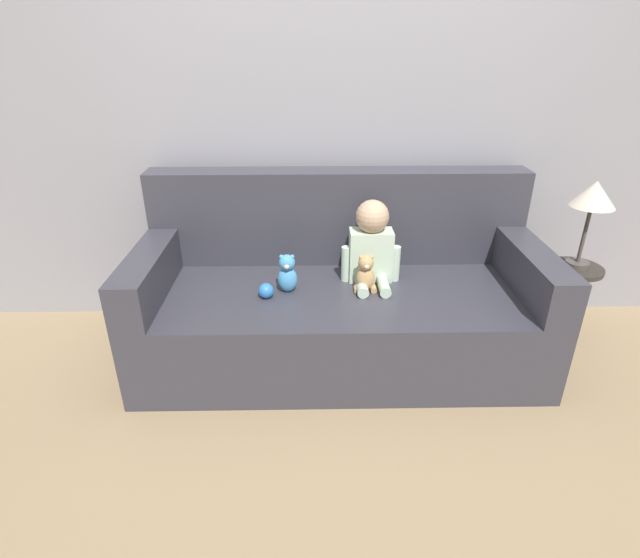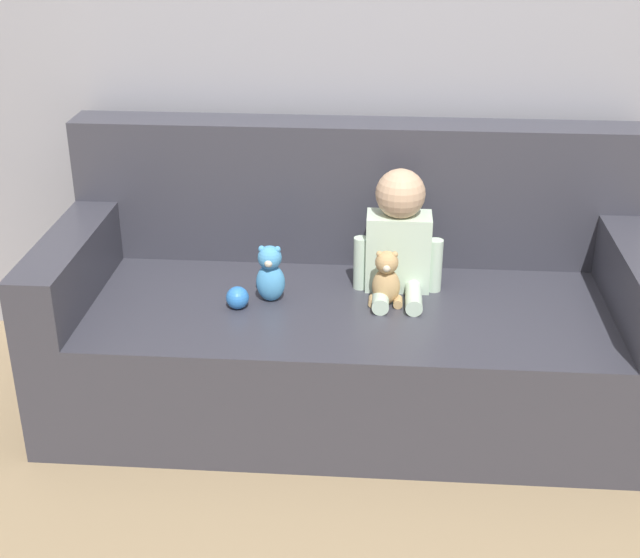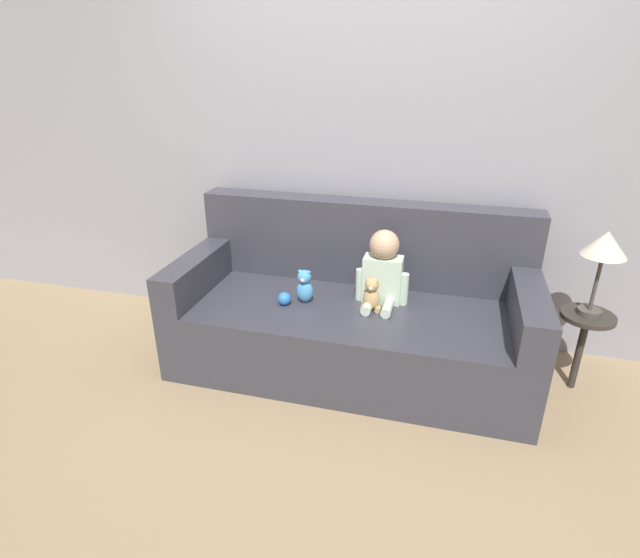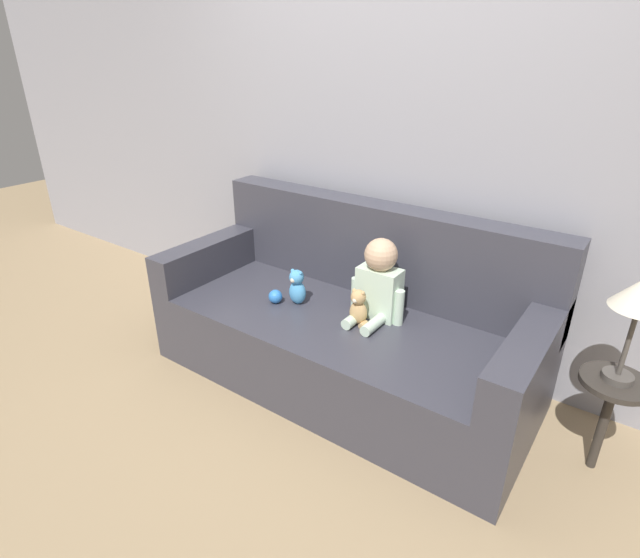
{
  "view_description": "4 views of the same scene",
  "coord_description": "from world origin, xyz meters",
  "px_view_note": "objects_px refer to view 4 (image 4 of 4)",
  "views": [
    {
      "loc": [
        -0.15,
        -2.29,
        1.59
      ],
      "look_at": [
        -0.11,
        -0.12,
        0.53
      ],
      "focal_mm": 28.0,
      "sensor_mm": 36.0,
      "label": 1
    },
    {
      "loc": [
        0.1,
        -2.75,
        1.79
      ],
      "look_at": [
        -0.1,
        -0.07,
        0.52
      ],
      "focal_mm": 50.0,
      "sensor_mm": 36.0,
      "label": 2
    },
    {
      "loc": [
        0.5,
        -2.55,
        1.74
      ],
      "look_at": [
        -0.17,
        -0.06,
        0.59
      ],
      "focal_mm": 28.0,
      "sensor_mm": 36.0,
      "label": 3
    },
    {
      "loc": [
        1.27,
        -1.97,
        1.72
      ],
      "look_at": [
        -0.08,
        -0.09,
        0.64
      ],
      "focal_mm": 28.0,
      "sensor_mm": 36.0,
      "label": 4
    }
  ],
  "objects_px": {
    "person_baby": "(378,283)",
    "teddy_bear_brown": "(358,308)",
    "plush_toy_side": "(297,287)",
    "couch": "(348,325)",
    "side_table": "(633,328)",
    "toy_ball": "(275,296)"
  },
  "relations": [
    {
      "from": "teddy_bear_brown",
      "to": "plush_toy_side",
      "type": "distance_m",
      "value": 0.39
    },
    {
      "from": "couch",
      "to": "toy_ball",
      "type": "height_order",
      "value": "couch"
    },
    {
      "from": "person_baby",
      "to": "teddy_bear_brown",
      "type": "xyz_separation_m",
      "value": [
        -0.04,
        -0.13,
        -0.1
      ]
    },
    {
      "from": "toy_ball",
      "to": "couch",
      "type": "bearing_deg",
      "value": 25.15
    },
    {
      "from": "couch",
      "to": "teddy_bear_brown",
      "type": "distance_m",
      "value": 0.25
    },
    {
      "from": "plush_toy_side",
      "to": "toy_ball",
      "type": "bearing_deg",
      "value": -147.93
    },
    {
      "from": "couch",
      "to": "side_table",
      "type": "bearing_deg",
      "value": 2.28
    },
    {
      "from": "couch",
      "to": "side_table",
      "type": "distance_m",
      "value": 1.34
    },
    {
      "from": "plush_toy_side",
      "to": "teddy_bear_brown",
      "type": "bearing_deg",
      "value": 0.37
    },
    {
      "from": "couch",
      "to": "toy_ball",
      "type": "relative_size",
      "value": 26.8
    },
    {
      "from": "teddy_bear_brown",
      "to": "side_table",
      "type": "height_order",
      "value": "side_table"
    },
    {
      "from": "side_table",
      "to": "teddy_bear_brown",
      "type": "bearing_deg",
      "value": -172.19
    },
    {
      "from": "toy_ball",
      "to": "person_baby",
      "type": "bearing_deg",
      "value": 20.1
    },
    {
      "from": "person_baby",
      "to": "toy_ball",
      "type": "height_order",
      "value": "person_baby"
    },
    {
      "from": "person_baby",
      "to": "plush_toy_side",
      "type": "bearing_deg",
      "value": -163.14
    },
    {
      "from": "couch",
      "to": "teddy_bear_brown",
      "type": "height_order",
      "value": "couch"
    },
    {
      "from": "toy_ball",
      "to": "side_table",
      "type": "relative_size",
      "value": 0.08
    },
    {
      "from": "person_baby",
      "to": "side_table",
      "type": "xyz_separation_m",
      "value": [
        1.12,
        0.03,
        0.1
      ]
    },
    {
      "from": "teddy_bear_brown",
      "to": "toy_ball",
      "type": "xyz_separation_m",
      "value": [
        -0.5,
        -0.07,
        -0.05
      ]
    },
    {
      "from": "couch",
      "to": "person_baby",
      "type": "bearing_deg",
      "value": 7.24
    },
    {
      "from": "teddy_bear_brown",
      "to": "plush_toy_side",
      "type": "xyz_separation_m",
      "value": [
        -0.39,
        -0.0,
        0.01
      ]
    },
    {
      "from": "person_baby",
      "to": "couch",
      "type": "bearing_deg",
      "value": -172.76
    }
  ]
}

